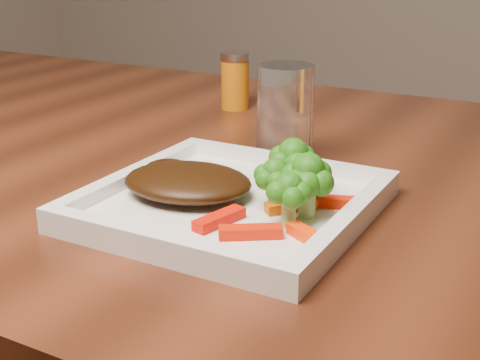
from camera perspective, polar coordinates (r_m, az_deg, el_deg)
The scene contains 14 objects.
dining_table at distance 1.14m, azimuth -9.19°, elevation -14.54°, with size 1.60×0.90×0.75m, color #512412, non-canonical shape.
plate at distance 0.68m, azimuth -0.73°, elevation -2.30°, with size 0.27×0.27×0.01m, color white.
steak at distance 0.69m, azimuth -4.48°, elevation -0.16°, with size 0.14×0.11×0.03m, color #311A07.
broccoli_0 at distance 0.68m, azimuth 4.55°, elevation 1.32°, with size 0.06×0.06×0.07m, color #306711, non-canonical shape.
broccoli_1 at distance 0.64m, azimuth 5.79°, elevation -0.40°, with size 0.06×0.06×0.06m, color #137213, non-canonical shape.
broccoli_2 at distance 0.62m, azimuth 4.21°, elevation -1.37°, with size 0.05×0.05×0.06m, color #346E12, non-canonical shape.
broccoli_3 at distance 0.66m, azimuth 3.02°, elevation 0.16°, with size 0.05×0.05×0.06m, color #296A11, non-canonical shape.
carrot_0 at distance 0.60m, azimuth 0.91°, elevation -4.44°, with size 0.06×0.02×0.01m, color red.
carrot_1 at distance 0.60m, azimuth 5.85°, elevation -4.75°, with size 0.05×0.01×0.01m, color #FF3804.
carrot_2 at distance 0.63m, azimuth -1.78°, elevation -3.34°, with size 0.06×0.02×0.01m, color red.
carrot_3 at distance 0.67m, azimuth 8.65°, elevation -1.88°, with size 0.05×0.01×0.01m, color red.
carrot_6 at distance 0.66m, azimuth 4.39°, elevation -2.23°, with size 0.05×0.01×0.01m, color #CA4F03.
spice_shaker at distance 1.10m, azimuth -0.43°, elevation 8.46°, with size 0.05×0.05×0.09m, color #C0690A.
drinking_glass at distance 0.84m, azimuth 3.87°, elevation 5.73°, with size 0.07×0.07×0.12m, color white.
Camera 1 is at (0.64, -0.78, 1.02)m, focal length 50.00 mm.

